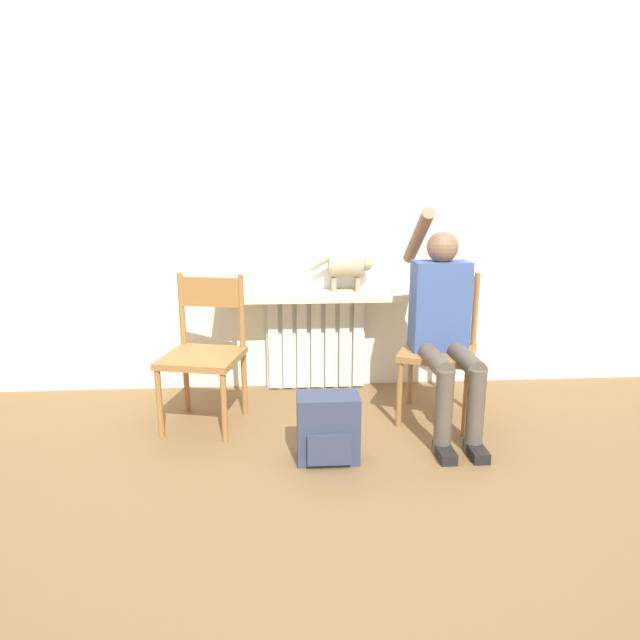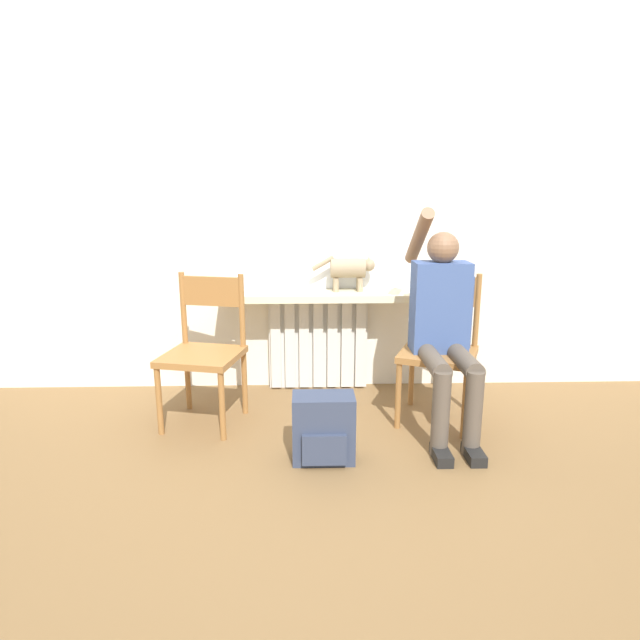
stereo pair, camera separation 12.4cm
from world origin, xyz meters
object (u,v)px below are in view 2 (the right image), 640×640
(cat, at_px, (350,269))
(backpack, at_px, (323,429))
(person, at_px, (444,323))
(chair_left, at_px, (204,349))
(chair_right, at_px, (440,347))

(cat, bearing_deg, backpack, -101.86)
(backpack, bearing_deg, person, 29.06)
(chair_left, xyz_separation_m, person, (1.46, -0.13, 0.19))
(chair_left, bearing_deg, chair_right, 12.80)
(chair_right, relative_size, backpack, 2.50)
(chair_left, height_order, chair_right, same)
(person, bearing_deg, cat, 128.52)
(chair_right, relative_size, cat, 2.08)
(person, xyz_separation_m, cat, (-0.52, 0.65, 0.23))
(chair_left, bearing_deg, backpack, -23.97)
(person, distance_m, backpack, 0.97)
(person, height_order, cat, person)
(cat, distance_m, backpack, 1.30)
(cat, relative_size, backpack, 1.20)
(person, bearing_deg, chair_left, 174.77)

